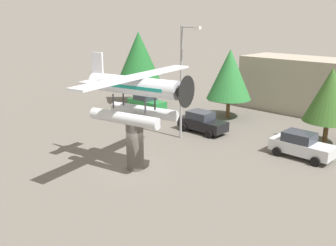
# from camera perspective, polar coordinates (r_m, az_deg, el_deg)

# --- Properties ---
(ground_plane) EXTENTS (140.00, 140.00, 0.00)m
(ground_plane) POSITION_cam_1_polar(r_m,az_deg,el_deg) (24.08, -4.99, -6.96)
(ground_plane) COLOR #605B54
(display_pedestal) EXTENTS (1.10, 1.10, 3.22)m
(display_pedestal) POSITION_cam_1_polar(r_m,az_deg,el_deg) (23.50, -5.08, -3.34)
(display_pedestal) COLOR #4C4742
(display_pedestal) RESTS_ON ground
(floatplane_monument) EXTENTS (7.15, 10.40, 4.00)m
(floatplane_monument) POSITION_cam_1_polar(r_m,az_deg,el_deg) (22.55, -5.02, 4.49)
(floatplane_monument) COLOR silver
(floatplane_monument) RESTS_ON display_pedestal
(car_near_green) EXTENTS (4.20, 2.02, 1.76)m
(car_near_green) POSITION_cam_1_polar(r_m,az_deg,el_deg) (38.42, -3.33, 3.20)
(car_near_green) COLOR #237A38
(car_near_green) RESTS_ON ground
(car_mid_black) EXTENTS (4.20, 2.02, 1.76)m
(car_mid_black) POSITION_cam_1_polar(r_m,az_deg,el_deg) (31.23, 5.23, 0.16)
(car_mid_black) COLOR black
(car_mid_black) RESTS_ON ground
(car_far_silver) EXTENTS (4.20, 2.02, 1.76)m
(car_far_silver) POSITION_cam_1_polar(r_m,az_deg,el_deg) (27.13, 19.71, -3.21)
(car_far_silver) COLOR silver
(car_far_silver) RESTS_ON ground
(streetlight_primary) EXTENTS (1.84, 0.28, 8.74)m
(streetlight_primary) POSITION_cam_1_polar(r_m,az_deg,el_deg) (28.65, 2.31, 7.25)
(streetlight_primary) COLOR gray
(streetlight_primary) RESTS_ON ground
(storefront_building) EXTENTS (13.63, 5.46, 5.39)m
(storefront_building) POSITION_cam_1_polar(r_m,az_deg,el_deg) (40.08, 21.05, 5.35)
(storefront_building) COLOR #9E9384
(storefront_building) RESTS_ON ground
(tree_west) EXTENTS (4.84, 4.84, 7.84)m
(tree_west) POSITION_cam_1_polar(r_m,az_deg,el_deg) (41.10, -4.50, 10.04)
(tree_west) COLOR brown
(tree_west) RESTS_ON ground
(tree_east) EXTENTS (4.19, 4.19, 6.50)m
(tree_east) POSITION_cam_1_polar(r_m,az_deg,el_deg) (35.52, 9.40, 7.36)
(tree_east) COLOR brown
(tree_east) RESTS_ON ground
(tree_center_back) EXTENTS (3.65, 3.65, 5.84)m
(tree_center_back) POSITION_cam_1_polar(r_m,az_deg,el_deg) (30.00, 23.56, 3.96)
(tree_center_back) COLOR brown
(tree_center_back) RESTS_ON ground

